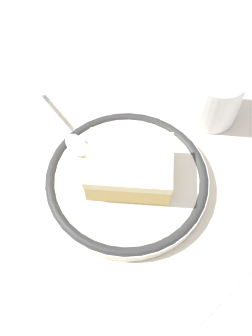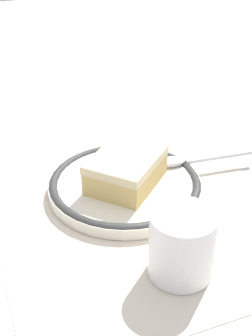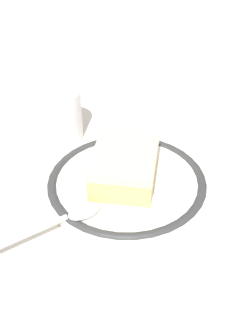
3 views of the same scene
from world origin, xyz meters
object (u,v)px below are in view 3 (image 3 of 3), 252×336
object	(u,v)px
plate	(126,184)
cup	(57,118)
cake_slice	(127,165)
spoon	(64,217)

from	to	relation	value
plate	cup	bearing A→B (deg)	-179.39
cake_slice	cup	world-z (taller)	cup
plate	cup	size ratio (longest dim) A/B	2.74
plate	spoon	bearing A→B (deg)	-84.16
cake_slice	cup	bearing A→B (deg)	-177.57
spoon	cup	distance (m)	0.19
spoon	plate	bearing A→B (deg)	95.84
plate	spoon	distance (m)	0.09
cake_slice	cup	size ratio (longest dim) A/B	1.70
plate	cake_slice	size ratio (longest dim) A/B	1.61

